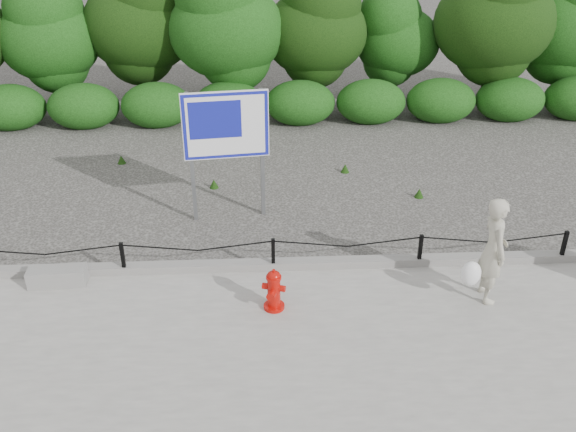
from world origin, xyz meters
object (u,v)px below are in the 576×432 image
(fire_hydrant, at_px, (274,290))
(pedestrian, at_px, (492,252))
(concrete_block, at_px, (58,276))
(advertising_sign, at_px, (226,131))

(fire_hydrant, relative_size, pedestrian, 0.40)
(concrete_block, bearing_deg, pedestrian, -6.09)
(concrete_block, height_order, advertising_sign, advertising_sign)
(pedestrian, distance_m, concrete_block, 6.91)
(pedestrian, xyz_separation_m, advertising_sign, (-4.11, 3.06, 0.90))
(fire_hydrant, relative_size, concrete_block, 0.75)
(fire_hydrant, bearing_deg, concrete_block, -176.13)
(concrete_block, xyz_separation_m, advertising_sign, (2.72, 2.34, 1.60))
(fire_hydrant, bearing_deg, pedestrian, 19.22)
(pedestrian, xyz_separation_m, concrete_block, (-6.84, 0.73, -0.70))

